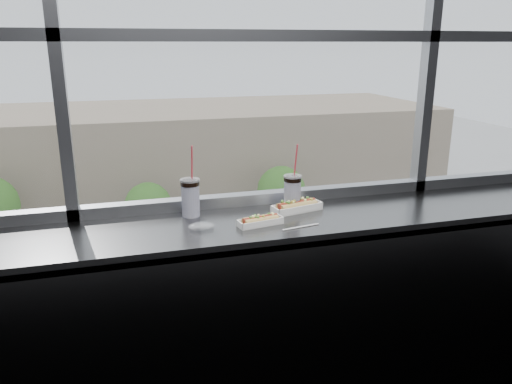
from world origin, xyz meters
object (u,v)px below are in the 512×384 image
object	(u,v)px
car_near_e	(460,292)
car_near_c	(192,335)
wrapper	(201,226)
pedestrian_d	(247,222)
hotdog_tray_right	(297,206)
car_near_d	(311,316)
car_far_b	(174,260)
hotdog_tray_left	(260,221)
soda_cup_left	(190,196)
loose_straw	(301,227)
car_far_c	(344,241)
pedestrian_a	(49,239)
pedestrian_b	(94,245)
tree_right	(281,190)
tree_center	(148,206)
soda_cup_right	(292,191)

from	to	relation	value
car_near_e	car_near_c	world-z (taller)	car_near_e
wrapper	pedestrian_d	xyz separation A→B (m)	(7.89, 29.12, -11.04)
hotdog_tray_right	car_near_d	bearing A→B (deg)	53.90
car_near_e	car_far_b	distance (m)	15.34
hotdog_tray_left	soda_cup_left	distance (m)	0.39
hotdog_tray_right	car_near_c	world-z (taller)	hotdog_tray_right
car_near_e	car_near_d	xyz separation A→B (m)	(-7.92, 0.00, -0.06)
loose_straw	car_far_c	world-z (taller)	loose_straw
car_far_b	car_near_c	distance (m)	8.00
hotdog_tray_left	pedestrian_a	size ratio (longest dim) A/B	0.11
car_far_c	car_near_e	bearing A→B (deg)	-158.61
pedestrian_a	car_far_b	bearing A→B (deg)	-35.49
hotdog_tray_right	car_near_e	distance (m)	24.56
pedestrian_b	tree_right	bearing A→B (deg)	-178.19
car_near_c	pedestrian_a	bearing A→B (deg)	28.40
loose_straw	car_far_c	xyz separation A→B (m)	(12.51, 24.44, -11.12)
wrapper	car_far_b	distance (m)	26.83
tree_right	car_far_b	bearing A→B (deg)	-152.83
hotdog_tray_right	pedestrian_a	bearing A→B (deg)	87.73
hotdog_tray_right	pedestrian_d	xyz separation A→B (m)	(7.35, 29.00, -11.06)
car_near_e	tree_center	xyz separation A→B (m)	(-14.15, 12.00, 1.94)
hotdog_tray_right	loose_straw	xyz separation A→B (m)	(-0.07, -0.24, -0.02)
loose_straw	soda_cup_left	bearing A→B (deg)	137.11
pedestrian_b	tree_center	world-z (taller)	tree_center
car_far_c	pedestrian_a	distance (m)	18.68
loose_straw	car_far_c	size ratio (longest dim) A/B	0.04
car_near_e	pedestrian_b	world-z (taller)	car_near_e
hotdog_tray_left	car_far_c	world-z (taller)	hotdog_tray_left
soda_cup_left	pedestrian_d	bearing A→B (deg)	74.71
car_near_e	pedestrian_d	world-z (taller)	car_near_e
car_near_e	car_near_d	size ratio (longest dim) A/B	1.05
hotdog_tray_left	car_far_c	distance (m)	29.63
soda_cup_right	car_far_b	size ratio (longest dim) A/B	0.06
hotdog_tray_right	soda_cup_left	size ratio (longest dim) A/B	0.78
hotdog_tray_right	car_near_c	xyz separation A→B (m)	(1.55, 16.20, -11.03)
hotdog_tray_left	car_far_b	size ratio (longest dim) A/B	0.04
car_near_d	tree_center	bearing A→B (deg)	22.52
car_near_d	pedestrian_b	distance (m)	15.11
wrapper	pedestrian_a	bearing A→B (deg)	99.54
car_near_d	pedestrian_d	world-z (taller)	car_near_d
tree_center	wrapper	bearing A→B (deg)	-92.55
soda_cup_left	tree_right	world-z (taller)	soda_cup_left
hotdog_tray_right	car_near_c	distance (m)	19.66
soda_cup_right	car_far_c	size ratio (longest dim) A/B	0.07
wrapper	tree_right	distance (m)	31.29
car_near_d	pedestrian_d	bearing A→B (deg)	-6.70
hotdog_tray_left	hotdog_tray_right	size ratio (longest dim) A/B	0.81
car_near_e	car_far_b	size ratio (longest dim) A/B	1.19
wrapper	pedestrian_d	world-z (taller)	wrapper
loose_straw	pedestrian_d	size ratio (longest dim) A/B	0.10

